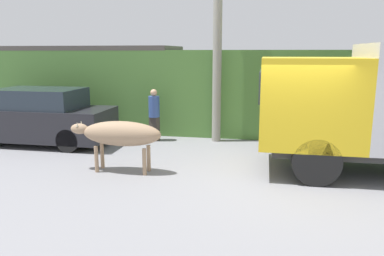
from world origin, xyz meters
The scene contains 7 objects.
ground_plane centered at (0.00, 0.00, 0.00)m, with size 60.00×60.00×0.00m, color gray.
hillside_embankment centered at (0.00, 6.61, 1.40)m, with size 32.00×6.02×2.81m.
building_backdrop centered at (-6.86, 4.95, 1.49)m, with size 6.51×2.70×2.95m.
brown_cow centered at (-3.67, -0.20, 0.89)m, with size 2.19×0.58×1.19m.
parked_suv centered at (-7.11, 1.87, 0.81)m, with size 4.48×1.72×1.68m.
pedestrian_on_hill centered at (-3.80, 2.96, 0.89)m, with size 0.45×0.45×1.62m.
utility_pole centered at (-1.89, 3.28, 3.40)m, with size 0.90×0.27×6.60m.
Camera 1 is at (-0.43, -8.12, 2.75)m, focal length 35.00 mm.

